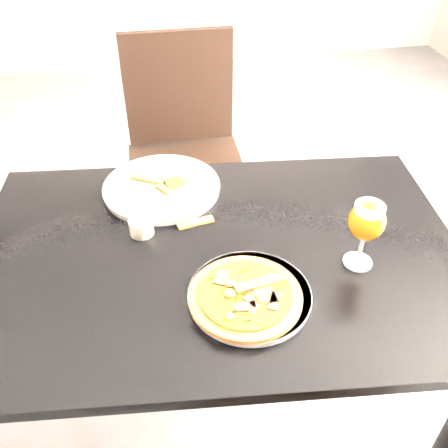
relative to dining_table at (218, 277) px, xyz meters
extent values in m
plane|color=#515153|center=(-0.08, 0.17, -0.66)|extent=(6.00, 6.00, 0.00)
cube|color=black|center=(0.00, 0.00, 0.08)|extent=(1.27, 0.91, 0.03)
cylinder|color=black|center=(0.51, -0.39, -0.30)|extent=(0.05, 0.05, 0.72)
cylinder|color=black|center=(-0.51, 0.39, -0.30)|extent=(0.05, 0.05, 0.72)
cylinder|color=black|center=(0.57, 0.29, -0.30)|extent=(0.05, 0.05, 0.72)
cube|color=black|center=(0.00, 0.76, -0.18)|extent=(0.45, 0.45, 0.04)
cylinder|color=black|center=(-0.18, 0.58, -0.43)|extent=(0.04, 0.04, 0.46)
cylinder|color=black|center=(0.18, 0.58, -0.43)|extent=(0.04, 0.04, 0.46)
cylinder|color=black|center=(-0.18, 0.95, -0.43)|extent=(0.04, 0.04, 0.46)
cylinder|color=black|center=(0.19, 0.95, -0.43)|extent=(0.04, 0.04, 0.46)
cube|color=black|center=(0.00, 0.97, 0.09)|extent=(0.43, 0.03, 0.45)
cylinder|color=silver|center=(0.04, -0.16, 0.10)|extent=(0.29, 0.29, 0.01)
cylinder|color=#915A23|center=(0.03, -0.18, 0.11)|extent=(0.25, 0.25, 0.01)
cylinder|color=#C75610|center=(0.03, -0.18, 0.12)|extent=(0.20, 0.20, 0.01)
cube|color=#4C3321|center=(0.06, -0.18, 0.12)|extent=(0.05, 0.02, 0.00)
cube|color=#4C3321|center=(0.05, -0.14, 0.12)|extent=(0.05, 0.06, 0.00)
cube|color=#4C3321|center=(0.00, -0.12, 0.12)|extent=(0.05, 0.06, 0.00)
cube|color=#4C3321|center=(0.00, -0.18, 0.12)|extent=(0.05, 0.02, 0.00)
cube|color=#4C3321|center=(0.01, -0.21, 0.12)|extent=(0.05, 0.06, 0.00)
cube|color=#4C3321|center=(0.06, -0.23, 0.12)|extent=(0.05, 0.06, 0.00)
ellipsoid|color=gold|center=(0.05, -0.17, 0.12)|extent=(0.02, 0.02, 0.01)
ellipsoid|color=gold|center=(0.05, -0.12, 0.12)|extent=(0.02, 0.02, 0.01)
ellipsoid|color=gold|center=(0.02, -0.16, 0.12)|extent=(0.02, 0.02, 0.01)
ellipsoid|color=gold|center=(-0.03, -0.16, 0.12)|extent=(0.02, 0.02, 0.01)
ellipsoid|color=gold|center=(0.02, -0.18, 0.12)|extent=(0.02, 0.02, 0.01)
ellipsoid|color=gold|center=(0.01, -0.24, 0.12)|extent=(0.02, 0.02, 0.01)
ellipsoid|color=gold|center=(0.04, -0.19, 0.12)|extent=(0.02, 0.02, 0.01)
ellipsoid|color=gold|center=(0.09, -0.19, 0.12)|extent=(0.02, 0.02, 0.01)
cube|color=#0C450C|center=(0.04, -0.16, 0.12)|extent=(0.01, 0.02, 0.00)
cube|color=#0C450C|center=(0.02, -0.14, 0.12)|extent=(0.01, 0.02, 0.00)
cube|color=#0C450C|center=(-0.02, -0.13, 0.12)|extent=(0.01, 0.01, 0.00)
cube|color=#0C450C|center=(0.00, -0.17, 0.12)|extent=(0.02, 0.00, 0.00)
cube|color=#0C450C|center=(-0.01, -0.20, 0.12)|extent=(0.02, 0.01, 0.00)
cube|color=#0C450C|center=(0.03, -0.19, 0.12)|extent=(0.01, 0.02, 0.00)
cube|color=#0C450C|center=(0.04, -0.21, 0.12)|extent=(0.01, 0.02, 0.00)
cube|color=#0C450C|center=(0.08, -0.22, 0.12)|extent=(0.01, 0.01, 0.00)
cube|color=#0C450C|center=(0.06, -0.18, 0.12)|extent=(0.02, 0.00, 0.00)
cube|color=#0C450C|center=(0.08, -0.15, 0.12)|extent=(0.02, 0.01, 0.00)
cube|color=#915A23|center=(0.07, -0.16, 0.13)|extent=(0.12, 0.04, 0.01)
cylinder|color=silver|center=(-0.12, 0.28, 0.10)|extent=(0.36, 0.36, 0.02)
cube|color=#915A23|center=(-0.14, 0.31, 0.11)|extent=(0.11, 0.08, 0.01)
cube|color=#915A23|center=(-0.08, 0.27, 0.11)|extent=(0.11, 0.10, 0.01)
cylinder|color=#C75610|center=(-0.08, 0.27, 0.12)|extent=(0.05, 0.05, 0.00)
cube|color=#915A23|center=(-0.04, 0.12, 0.09)|extent=(0.10, 0.04, 0.01)
cylinder|color=silver|center=(-0.18, 0.10, 0.11)|extent=(0.06, 0.06, 0.04)
cylinder|color=gold|center=(-0.18, 0.10, 0.13)|extent=(0.05, 0.05, 0.01)
cylinder|color=silver|center=(0.32, -0.10, 0.09)|extent=(0.07, 0.07, 0.00)
cylinder|color=silver|center=(0.32, -0.10, 0.13)|extent=(0.01, 0.01, 0.07)
ellipsoid|color=#A76910|center=(0.32, -0.10, 0.22)|extent=(0.08, 0.08, 0.10)
cylinder|color=silver|center=(0.32, -0.10, 0.25)|extent=(0.07, 0.07, 0.02)
camera|label=1|loc=(-0.14, -0.89, 0.92)|focal=40.00mm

